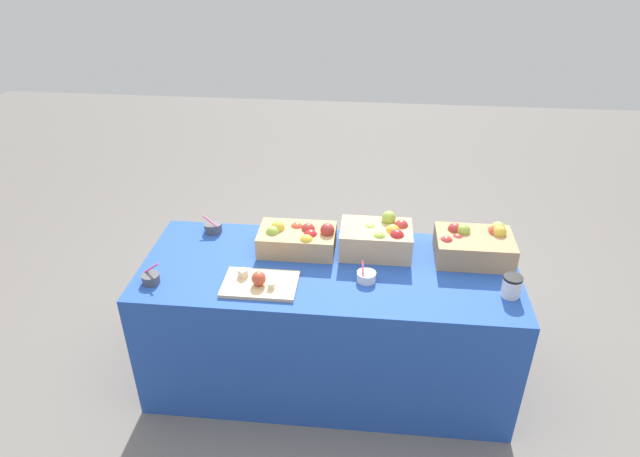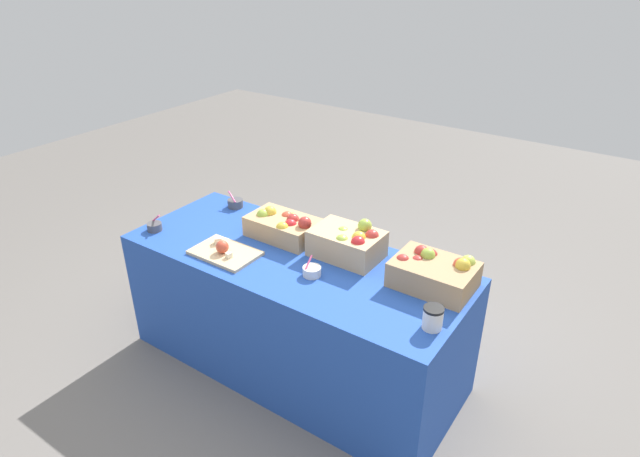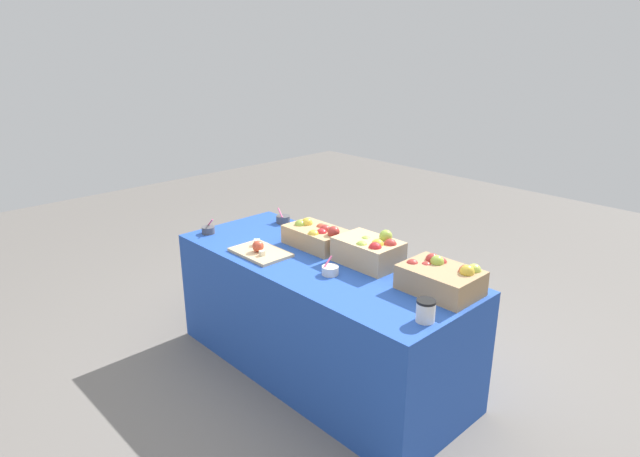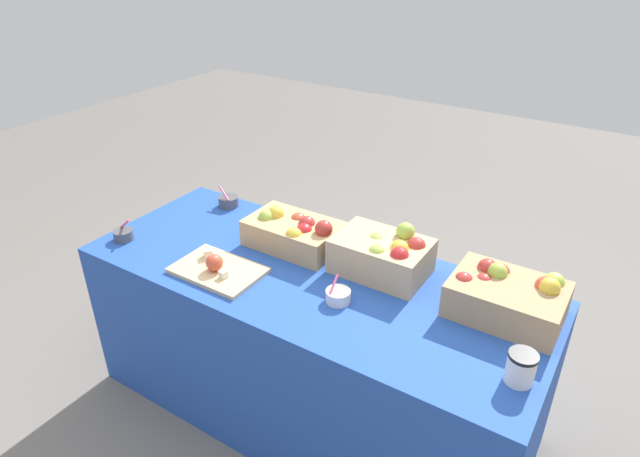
{
  "view_description": "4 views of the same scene",
  "coord_description": "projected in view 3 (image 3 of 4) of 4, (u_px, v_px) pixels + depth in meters",
  "views": [
    {
      "loc": [
        0.19,
        -2.32,
        2.34
      ],
      "look_at": [
        -0.04,
        -0.01,
        0.97
      ],
      "focal_mm": 31.38,
      "sensor_mm": 36.0,
      "label": 1
    },
    {
      "loc": [
        1.53,
        -1.97,
        2.21
      ],
      "look_at": [
        0.13,
        0.07,
        0.91
      ],
      "focal_mm": 30.4,
      "sensor_mm": 36.0,
      "label": 2
    },
    {
      "loc": [
        2.14,
        -2.02,
        1.96
      ],
      "look_at": [
        0.01,
        -0.0,
        0.94
      ],
      "focal_mm": 30.51,
      "sensor_mm": 36.0,
      "label": 3
    },
    {
      "loc": [
        1.02,
        -1.52,
        1.96
      ],
      "look_at": [
        0.06,
        -0.02,
        0.97
      ],
      "focal_mm": 30.76,
      "sensor_mm": 36.0,
      "label": 4
    }
  ],
  "objects": [
    {
      "name": "cutting_board_front",
      "position": [
        260.0,
        251.0,
        3.26
      ],
      "size": [
        0.36,
        0.23,
        0.09
      ],
      "color": "#D1B284",
      "rests_on": "table"
    },
    {
      "name": "ground_plane",
      "position": [
        319.0,
        369.0,
        3.42
      ],
      "size": [
        10.0,
        10.0,
        0.0
      ],
      "primitive_type": "plane",
      "color": "slate"
    },
    {
      "name": "apple_crate_right",
      "position": [
        317.0,
        236.0,
        3.37
      ],
      "size": [
        0.4,
        0.24,
        0.17
      ],
      "color": "tan",
      "rests_on": "table"
    },
    {
      "name": "sample_bowl_far",
      "position": [
        283.0,
        219.0,
        3.81
      ],
      "size": [
        0.1,
        0.1,
        0.1
      ],
      "color": "#4C4C51",
      "rests_on": "table"
    },
    {
      "name": "coffee_cup",
      "position": [
        426.0,
        311.0,
        2.47
      ],
      "size": [
        0.09,
        0.09,
        0.11
      ],
      "color": "silver",
      "rests_on": "table"
    },
    {
      "name": "apple_crate_left",
      "position": [
        441.0,
        278.0,
        2.76
      ],
      "size": [
        0.39,
        0.28,
        0.17
      ],
      "color": "tan",
      "rests_on": "table"
    },
    {
      "name": "apple_crate_middle",
      "position": [
        369.0,
        251.0,
        3.09
      ],
      "size": [
        0.37,
        0.25,
        0.2
      ],
      "color": "tan",
      "rests_on": "table"
    },
    {
      "name": "sample_bowl_near",
      "position": [
        208.0,
        230.0,
        3.61
      ],
      "size": [
        0.09,
        0.09,
        0.11
      ],
      "color": "#4C4C51",
      "rests_on": "table"
    },
    {
      "name": "table",
      "position": [
        319.0,
        316.0,
        3.3
      ],
      "size": [
        1.9,
        0.76,
        0.74
      ],
      "primitive_type": "cube",
      "color": "#234CAD",
      "rests_on": "ground_plane"
    },
    {
      "name": "sample_bowl_mid",
      "position": [
        330.0,
        270.0,
        2.98
      ],
      "size": [
        0.09,
        0.09,
        0.1
      ],
      "color": "silver",
      "rests_on": "table"
    }
  ]
}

